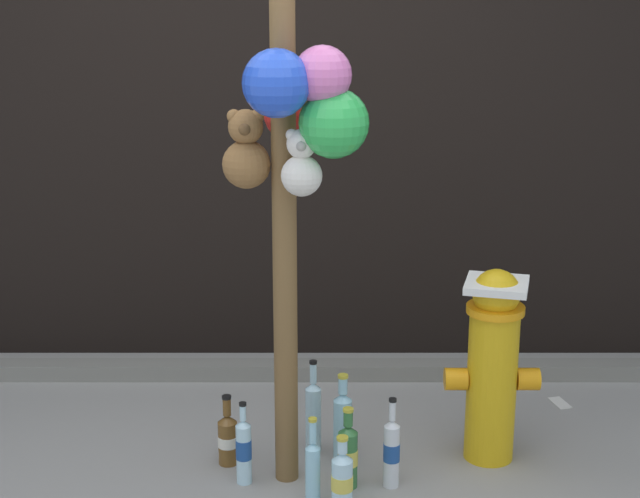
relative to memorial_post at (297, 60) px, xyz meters
The scene contains 13 objects.
curb_strip 1.90m from the memorial_post, 101.27° to the left, with size 8.00×0.12×0.08m, color slate.
memorial_post is the anchor object (origin of this frame).
fire_hydrant 1.46m from the memorial_post, 13.70° to the left, with size 0.38×0.29×0.81m.
bottle_0 1.54m from the memorial_post, ahead, with size 0.06×0.06×0.37m.
bottle_1 1.54m from the memorial_post, 49.73° to the right, with size 0.08×0.08×0.30m.
bottle_2 1.51m from the memorial_post, behind, with size 0.06×0.06×0.34m.
bottle_3 1.50m from the memorial_post, 74.37° to the left, with size 0.07×0.07×0.41m.
bottle_4 1.49m from the memorial_post, 38.44° to the left, with size 0.08×0.08×0.39m.
bottle_5 1.56m from the memorial_post, 153.78° to the left, with size 0.08×0.08×0.30m.
bottle_6 1.52m from the memorial_post, 12.97° to the right, with size 0.08×0.08×0.33m.
bottle_7 1.51m from the memorial_post, 67.94° to the right, with size 0.06×0.06×0.35m.
litter_0 1.96m from the memorial_post, 82.97° to the left, with size 0.09×0.04×0.01m, color silver.
litter_3 2.16m from the memorial_post, 30.35° to the left, with size 0.13×0.06×0.01m, color silver.
Camera 1 is at (0.30, -3.05, 1.93)m, focal length 54.23 mm.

